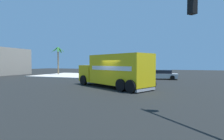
{
  "coord_description": "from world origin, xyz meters",
  "views": [
    {
      "loc": [
        -14.51,
        -4.99,
        2.24
      ],
      "look_at": [
        0.71,
        0.59,
        1.62
      ],
      "focal_mm": 27.86,
      "sensor_mm": 36.0,
      "label": 1
    }
  ],
  "objects": [
    {
      "name": "pickup_maroon",
      "position": [
        10.53,
        2.35,
        0.73
      ],
      "size": [
        2.6,
        5.35,
        1.38
      ],
      "color": "maroon",
      "rests_on": "ground"
    },
    {
      "name": "sedan_silver",
      "position": [
        10.96,
        -3.18,
        0.63
      ],
      "size": [
        2.23,
        4.39,
        1.31
      ],
      "color": "#B7BABF",
      "rests_on": "ground"
    },
    {
      "name": "delivery_truck",
      "position": [
        0.77,
        0.36,
        1.57
      ],
      "size": [
        6.1,
        8.33,
        3.04
      ],
      "color": "yellow",
      "rests_on": "ground"
    },
    {
      "name": "ground_plane",
      "position": [
        0.0,
        0.0,
        0.0
      ],
      "size": [
        100.0,
        100.0,
        0.0
      ],
      "primitive_type": "plane",
      "color": "black"
    },
    {
      "name": "palm_tree_far",
      "position": [
        13.55,
        16.44,
        3.62
      ],
      "size": [
        2.44,
        2.8,
        5.31
      ],
      "color": "#7A6647",
      "rests_on": "sidewalk_corner_far"
    },
    {
      "name": "sidewalk_corner_far",
      "position": [
        12.98,
        12.98,
        0.07
      ],
      "size": [
        11.04,
        11.04,
        0.14
      ],
      "primitive_type": "cube",
      "color": "beige",
      "rests_on": "ground"
    }
  ]
}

